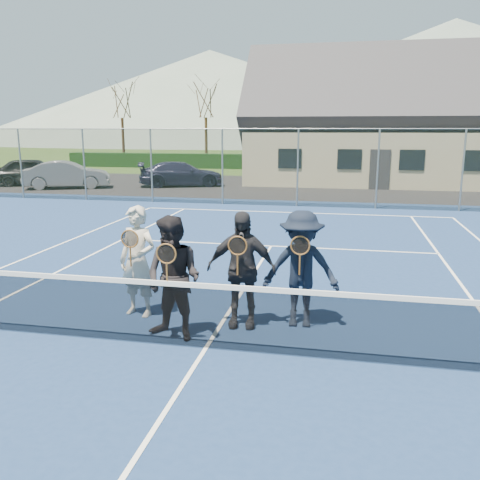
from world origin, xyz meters
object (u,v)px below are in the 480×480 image
(player_c, at_px, (241,269))
(player_b, at_px, (174,278))
(player_a, at_px, (138,261))
(player_d, at_px, (301,269))
(car_a, at_px, (34,171))
(car_c, at_px, (181,174))
(tennis_net, at_px, (205,313))
(car_b, at_px, (67,175))
(clubhouse, at_px, (388,111))

(player_c, bearing_deg, player_b, -141.97)
(player_a, bearing_deg, player_d, 1.52)
(car_a, bearing_deg, player_b, -165.75)
(player_a, distance_m, player_c, 1.73)
(car_c, xyz_separation_m, player_b, (6.15, -19.22, 0.27))
(tennis_net, xyz_separation_m, player_c, (0.31, 0.94, 0.38))
(car_b, relative_size, tennis_net, 0.36)
(clubhouse, bearing_deg, player_a, -103.28)
(car_b, height_order, player_b, player_b)
(player_c, bearing_deg, player_a, 175.90)
(player_c, bearing_deg, clubhouse, 80.91)
(car_b, bearing_deg, player_b, -169.40)
(clubhouse, xyz_separation_m, player_a, (-5.41, -22.93, -3.07))
(player_c, bearing_deg, car_b, 127.08)
(car_b, relative_size, player_a, 2.35)
(car_a, height_order, player_d, player_d)
(tennis_net, height_order, player_b, player_b)
(car_a, xyz_separation_m, clubhouse, (18.69, 5.55, 3.25))
(tennis_net, xyz_separation_m, player_d, (1.20, 1.13, 0.38))
(player_b, bearing_deg, player_c, 38.03)
(player_b, xyz_separation_m, player_c, (0.85, 0.66, 0.00))
(car_c, distance_m, player_d, 19.98)
(car_a, bearing_deg, player_c, -163.07)
(tennis_net, distance_m, player_a, 1.81)
(car_b, xyz_separation_m, clubhouse, (16.11, 6.62, 3.29))
(car_a, relative_size, player_d, 2.41)
(player_c, bearing_deg, player_d, 12.24)
(clubhouse, relative_size, player_b, 8.67)
(car_b, bearing_deg, player_a, -170.23)
(car_c, relative_size, tennis_net, 0.38)
(player_b, distance_m, player_c, 1.08)
(tennis_net, bearing_deg, player_b, 152.75)
(clubhouse, distance_m, player_b, 24.35)
(player_d, bearing_deg, car_b, 129.33)
(car_c, height_order, player_b, player_b)
(car_b, xyz_separation_m, player_b, (11.57, -17.10, 0.22))
(car_c, bearing_deg, clubhouse, -88.07)
(tennis_net, bearing_deg, car_b, 124.87)
(car_a, height_order, tennis_net, car_a)
(car_c, relative_size, player_a, 2.48)
(player_c, bearing_deg, car_a, 130.59)
(tennis_net, xyz_separation_m, clubhouse, (4.00, 24.00, 3.45))
(player_a, bearing_deg, car_a, 127.37)
(car_b, relative_size, player_b, 2.35)
(player_d, bearing_deg, tennis_net, -136.62)
(clubhouse, bearing_deg, car_c, -157.14)
(clubhouse, height_order, player_b, clubhouse)
(clubhouse, xyz_separation_m, player_c, (-3.69, -23.06, -3.07))
(car_c, xyz_separation_m, tennis_net, (6.68, -19.49, -0.11))
(car_b, distance_m, tennis_net, 21.18)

